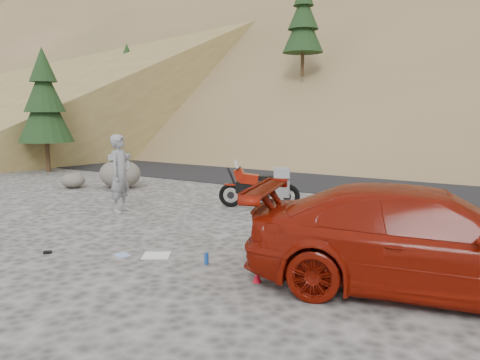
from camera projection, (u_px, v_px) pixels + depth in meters
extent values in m
plane|color=#3D3B38|center=(190.00, 231.00, 9.77)|extent=(140.00, 140.00, 0.00)
cube|color=black|center=(342.00, 179.00, 17.29)|extent=(120.00, 7.00, 0.05)
cube|color=brown|center=(479.00, 32.00, 32.63)|extent=(110.00, 51.90, 46.72)
cube|color=brown|center=(479.00, 27.00, 32.59)|extent=(110.00, 43.28, 36.46)
cube|color=olive|center=(66.00, 117.00, 42.08)|extent=(45.29, 46.00, 24.26)
cylinder|color=#362113|center=(302.00, 62.00, 22.88)|extent=(0.17, 0.17, 1.40)
cone|color=#193216|center=(303.00, 29.00, 22.66)|extent=(2.00, 2.00, 2.25)
cone|color=#193216|center=(303.00, 11.00, 22.53)|extent=(1.50, 1.50, 1.76)
cylinder|color=#362113|center=(128.00, 96.00, 32.16)|extent=(0.15, 0.15, 1.26)
cone|color=#193216|center=(128.00, 75.00, 31.95)|extent=(1.80, 1.80, 2.03)
cone|color=#193216|center=(127.00, 63.00, 31.84)|extent=(1.35, 1.35, 1.58)
cone|color=#193216|center=(127.00, 52.00, 31.73)|extent=(0.90, 0.90, 1.13)
cylinder|color=#362113|center=(48.00, 153.00, 19.24)|extent=(0.18, 0.18, 1.54)
cone|color=#193216|center=(45.00, 112.00, 18.99)|extent=(2.20, 2.20, 2.47)
cone|color=#193216|center=(44.00, 88.00, 18.86)|extent=(1.65, 1.65, 1.93)
cone|color=#193216|center=(42.00, 64.00, 18.72)|extent=(1.10, 1.10, 1.39)
torus|color=black|center=(231.00, 195.00, 12.14)|extent=(0.61, 0.36, 0.62)
cylinder|color=black|center=(231.00, 195.00, 12.14)|extent=(0.20, 0.13, 0.19)
torus|color=black|center=(287.00, 197.00, 11.94)|extent=(0.66, 0.39, 0.66)
cylinder|color=black|center=(287.00, 197.00, 11.94)|extent=(0.22, 0.15, 0.21)
cylinder|color=black|center=(234.00, 182.00, 12.08)|extent=(0.34, 0.20, 0.76)
cylinder|color=black|center=(239.00, 168.00, 12.01)|extent=(0.28, 0.55, 0.04)
cube|color=black|center=(258.00, 188.00, 12.02)|extent=(1.12, 0.68, 0.28)
cube|color=black|center=(261.00, 195.00, 12.03)|extent=(0.50, 0.43, 0.26)
cube|color=maroon|center=(249.00, 179.00, 12.01)|extent=(0.57, 0.46, 0.29)
cube|color=maroon|center=(240.00, 174.00, 12.03)|extent=(0.39, 0.41, 0.33)
cube|color=silver|center=(237.00, 165.00, 12.00)|extent=(0.22, 0.30, 0.24)
cube|color=black|center=(267.00, 178.00, 11.95)|extent=(0.56, 0.40, 0.11)
cube|color=black|center=(281.00, 180.00, 11.90)|extent=(0.37, 0.29, 0.09)
cube|color=#B6B6BB|center=(282.00, 189.00, 11.69)|extent=(0.39, 0.26, 0.42)
cube|color=#B6B6BB|center=(283.00, 186.00, 12.17)|extent=(0.39, 0.26, 0.42)
cube|color=gray|center=(282.00, 173.00, 11.87)|extent=(0.49, 0.46, 0.25)
cube|color=maroon|center=(231.00, 184.00, 12.10)|extent=(0.30, 0.22, 0.04)
cylinder|color=black|center=(263.00, 203.00, 11.88)|extent=(0.10, 0.19, 0.34)
cylinder|color=#B6B6BB|center=(279.00, 195.00, 11.83)|extent=(0.43, 0.26, 0.12)
imported|color=gray|center=(122.00, 212.00, 11.60)|extent=(0.61, 0.79, 1.92)
imported|color=maroon|center=(424.00, 291.00, 6.49)|extent=(5.28, 3.17, 1.43)
ellipsoid|color=#615C53|center=(120.00, 174.00, 15.18)|extent=(1.76, 1.64, 0.93)
cube|color=gray|center=(119.00, 157.00, 15.10)|extent=(0.82, 0.77, 0.18)
ellipsoid|color=#615C53|center=(73.00, 180.00, 15.23)|extent=(0.95, 0.89, 0.48)
cube|color=white|center=(156.00, 255.00, 8.05)|extent=(0.60, 0.58, 0.02)
cylinder|color=navy|center=(206.00, 258.00, 7.60)|extent=(0.07, 0.07, 0.19)
cone|color=red|center=(257.00, 276.00, 6.80)|extent=(0.14, 0.14, 0.17)
cube|color=black|center=(48.00, 252.00, 8.19)|extent=(0.16, 0.16, 0.04)
cube|color=#87A0D0|center=(122.00, 255.00, 8.07)|extent=(0.33, 0.28, 0.01)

